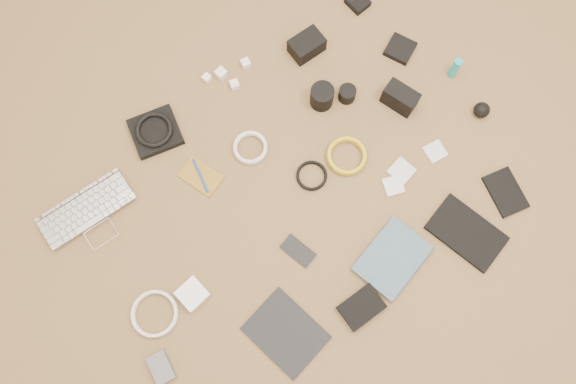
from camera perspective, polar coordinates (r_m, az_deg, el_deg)
laptop at (r=1.90m, az=-19.15°, el=-2.75°), size 0.32×0.24×0.02m
headphone_pouch at (r=1.93m, az=-13.31°, el=5.95°), size 0.19×0.18×0.03m
headphones at (r=1.91m, az=-13.46°, el=6.18°), size 0.16×0.16×0.02m
charger_a at (r=1.98m, az=-8.25°, el=11.38°), size 0.03×0.03×0.02m
charger_b at (r=1.98m, az=-6.81°, el=11.86°), size 0.04×0.04×0.03m
charger_c at (r=1.99m, az=-4.32°, el=12.90°), size 0.03×0.03×0.03m
charger_d at (r=1.96m, az=-5.45°, el=10.81°), size 0.04×0.04×0.03m
dslr_camera at (r=1.99m, az=1.91°, el=14.66°), size 0.12×0.09×0.07m
lens_pouch at (r=2.12m, az=7.09°, el=18.60°), size 0.07×0.07×0.03m
notebook_olive at (r=1.86m, az=-8.85°, el=1.60°), size 0.12×0.15×0.01m
pen_blue at (r=1.86m, az=-8.88°, el=1.66°), size 0.04×0.12×0.01m
cable_white_a at (r=1.87m, az=-3.83°, el=4.45°), size 0.13×0.13×0.01m
lens_a at (r=1.90m, az=3.46°, el=9.67°), size 0.09×0.09×0.08m
lens_b at (r=1.93m, az=6.03°, el=9.88°), size 0.08×0.08×0.05m
card_reader at (r=2.05m, az=11.32°, el=14.07°), size 0.12×0.12×0.02m
power_brick at (r=1.78m, az=-9.67°, el=-10.18°), size 0.09×0.09×0.03m
cable_white_b at (r=1.81m, az=-13.35°, el=-11.94°), size 0.19×0.19×0.01m
cable_black at (r=1.84m, az=2.41°, el=1.63°), size 0.13×0.13×0.01m
cable_yellow at (r=1.87m, az=5.96°, el=3.60°), size 0.15×0.15×0.02m
flash at (r=1.93m, az=11.32°, el=9.35°), size 0.09×0.13×0.09m
lens_cleaner at (r=2.02m, az=16.59°, el=11.97°), size 0.04×0.04×0.09m
battery_charger at (r=1.80m, az=-12.76°, el=-17.02°), size 0.08×0.10×0.03m
tablet at (r=1.77m, az=-0.21°, el=-14.11°), size 0.20×0.24×0.01m
phone at (r=1.79m, az=1.04°, el=-6.00°), size 0.08×0.12×0.01m
filter_case_left at (r=1.86m, az=10.66°, el=0.63°), size 0.08×0.08×0.01m
filter_case_mid at (r=1.88m, az=11.46°, el=2.10°), size 0.08×0.08×0.01m
filter_case_right at (r=1.93m, az=14.72°, el=4.00°), size 0.07×0.07×0.01m
air_blower at (r=2.00m, az=19.08°, el=7.87°), size 0.06×0.06×0.05m
drive_case at (r=1.77m, az=7.47°, el=-11.52°), size 0.13×0.10×0.03m
paperback at (r=1.81m, az=12.63°, el=-8.27°), size 0.25×0.20×0.02m
notebook_black_a at (r=1.88m, az=17.68°, el=-3.97°), size 0.19×0.26×0.02m
notebook_black_b at (r=1.96m, az=21.22°, el=-0.02°), size 0.14×0.17×0.01m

